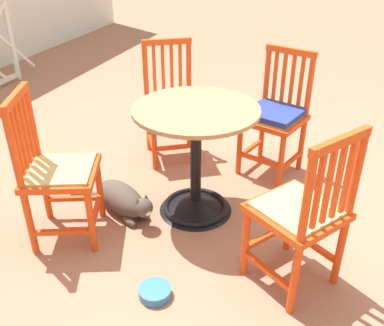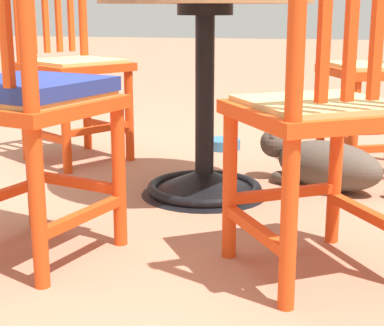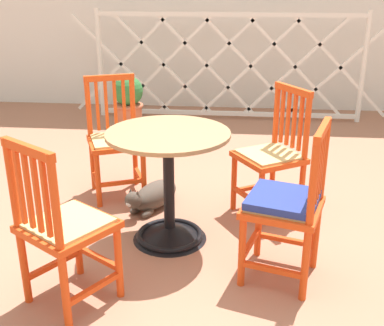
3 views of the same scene
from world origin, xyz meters
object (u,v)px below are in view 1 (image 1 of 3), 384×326
cafe_table (196,173)px  pet_water_bowl (155,292)px  orange_chair_facing_out (56,173)px  orange_chair_tucked_in (275,116)px  orange_chair_by_planter (302,214)px  orange_chair_near_fence (171,105)px  tabby_cat (124,200)px

cafe_table → pet_water_bowl: size_ratio=4.47×
orange_chair_facing_out → orange_chair_tucked_in: (1.20, -1.03, 0.01)m
orange_chair_by_planter → orange_chair_tucked_in: size_ratio=1.00×
orange_chair_by_planter → orange_chair_near_fence: bearing=46.2°
orange_chair_by_planter → tabby_cat: orange_chair_by_planter is taller
tabby_cat → pet_water_bowl: 0.77m
tabby_cat → pet_water_bowl: bearing=-140.9°
pet_water_bowl → tabby_cat: bearing=39.1°
orange_chair_by_planter → orange_chair_tucked_in: bearing=16.8°
orange_chair_by_planter → pet_water_bowl: 0.84m
cafe_table → tabby_cat: bearing=113.9°
cafe_table → orange_chair_near_fence: bearing=33.5°
pet_water_bowl → orange_chair_near_fence: bearing=18.9°
orange_chair_near_fence → pet_water_bowl: size_ratio=5.36×
orange_chair_tucked_in → pet_water_bowl: orange_chair_tucked_in is taller
tabby_cat → orange_chair_tucked_in: bearing=-41.7°
cafe_table → tabby_cat: (-0.19, 0.43, -0.19)m
orange_chair_facing_out → orange_chair_tucked_in: same height
orange_chair_facing_out → cafe_table: bearing=-52.8°
orange_chair_tucked_in → tabby_cat: size_ratio=1.26×
orange_chair_tucked_in → pet_water_bowl: 1.57m
orange_chair_facing_out → orange_chair_near_fence: same height
orange_chair_by_planter → pet_water_bowl: size_ratio=5.36×
orange_chair_by_planter → orange_chair_near_fence: same height
orange_chair_by_planter → pet_water_bowl: bearing=118.8°
orange_chair_by_planter → tabby_cat: (0.24, 1.13, -0.34)m
cafe_table → pet_water_bowl: 0.83m
orange_chair_facing_out → orange_chair_near_fence: 1.19m
orange_chair_tucked_in → cafe_table: bearing=152.5°
tabby_cat → orange_chair_by_planter: bearing=-102.0°
orange_chair_near_fence → orange_chair_facing_out: bearing=169.0°
orange_chair_facing_out → tabby_cat: bearing=-37.2°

